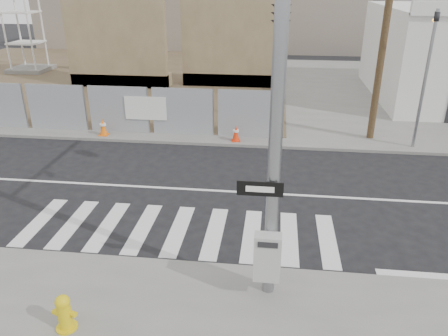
# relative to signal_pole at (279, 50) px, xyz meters

# --- Properties ---
(ground) EXTENTS (100.00, 100.00, 0.00)m
(ground) POSITION_rel_signal_pole_xyz_m (-2.49, 2.05, -4.78)
(ground) COLOR black
(ground) RESTS_ON ground
(sidewalk_far) EXTENTS (50.00, 20.00, 0.12)m
(sidewalk_far) POSITION_rel_signal_pole_xyz_m (-2.49, 16.05, -4.72)
(sidewalk_far) COLOR slate
(sidewalk_far) RESTS_ON ground
(signal_pole) EXTENTS (0.96, 5.87, 7.00)m
(signal_pole) POSITION_rel_signal_pole_xyz_m (0.00, 0.00, 0.00)
(signal_pole) COLOR gray
(signal_pole) RESTS_ON sidewalk_near
(far_signal_pole) EXTENTS (0.16, 0.20, 5.60)m
(far_signal_pole) POSITION_rel_signal_pole_xyz_m (5.51, 6.65, -1.30)
(far_signal_pole) COLOR gray
(far_signal_pole) RESTS_ON sidewalk_far
(concrete_wall_left) EXTENTS (6.00, 1.30, 8.00)m
(concrete_wall_left) POSITION_rel_signal_pole_xyz_m (-9.49, 15.13, -1.40)
(concrete_wall_left) COLOR brown
(concrete_wall_left) RESTS_ON sidewalk_far
(concrete_wall_right) EXTENTS (5.50, 1.30, 8.00)m
(concrete_wall_right) POSITION_rel_signal_pole_xyz_m (-2.99, 16.13, -1.40)
(concrete_wall_right) COLOR brown
(concrete_wall_right) RESTS_ON sidewalk_far
(utility_pole_right) EXTENTS (1.60, 0.28, 10.00)m
(utility_pole_right) POSITION_rel_signal_pole_xyz_m (4.01, 7.55, 0.42)
(utility_pole_right) COLOR #503E25
(utility_pole_right) RESTS_ON sidewalk_far
(fire_hydrant) EXTENTS (0.51, 0.51, 0.77)m
(fire_hydrant) POSITION_rel_signal_pole_xyz_m (-3.83, -4.37, -4.28)
(fire_hydrant) COLOR #DCBD0C
(fire_hydrant) RESTS_ON sidewalk_near
(traffic_cone_c) EXTENTS (0.39, 0.39, 0.73)m
(traffic_cone_c) POSITION_rel_signal_pole_xyz_m (-7.26, 6.50, -4.30)
(traffic_cone_c) COLOR orange
(traffic_cone_c) RESTS_ON sidewalk_far
(traffic_cone_d) EXTENTS (0.41, 0.41, 0.67)m
(traffic_cone_d) POSITION_rel_signal_pole_xyz_m (-1.58, 6.46, -4.33)
(traffic_cone_d) COLOR red
(traffic_cone_d) RESTS_ON sidewalk_far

